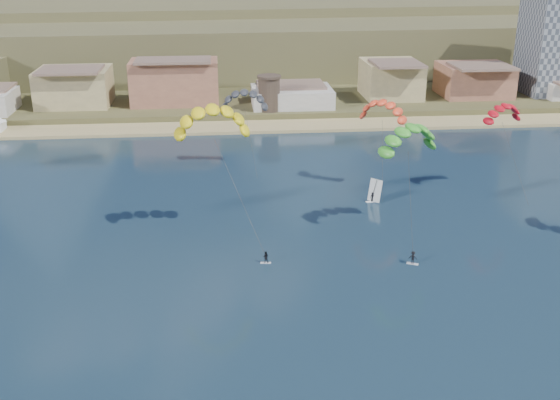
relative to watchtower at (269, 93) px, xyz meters
name	(u,v)px	position (x,y,z in m)	size (l,w,h in m)	color
beach	(251,126)	(-5.00, -8.00, -6.12)	(2200.00, 12.00, 0.90)	tan
foothills	(289,24)	(17.39, 118.47, 2.71)	(940.00, 210.00, 18.00)	brown
town	(85,83)	(-45.00, 8.00, 1.63)	(400.00, 24.00, 12.00)	beige
watchtower	(269,93)	(0.00, 0.00, 0.00)	(5.82, 5.82, 8.60)	#47382D
kitesurfer_yellow	(212,116)	(-13.29, -69.42, 11.62)	(13.20, 13.50, 21.97)	silver
kitesurfer_green	(409,135)	(14.71, -70.18, 8.44)	(10.79, 16.16, 18.77)	silver
distant_kite_dark	(244,96)	(-7.49, -37.19, 7.33)	(9.50, 6.18, 16.90)	#262626
distant_kite_orange	(383,107)	(15.46, -50.97, 8.05)	(9.03, 7.98, 17.45)	#262626
distant_kite_red	(504,110)	(35.04, -54.82, 8.01)	(8.08, 6.73, 17.10)	#262626
windsurfer	(373,195)	(12.85, -58.22, -5.14)	(2.24, 2.45, 3.87)	silver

